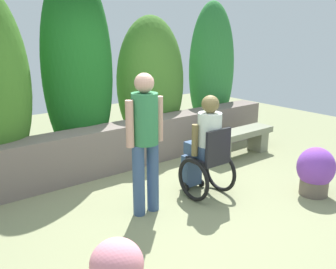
# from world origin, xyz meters

# --- Properties ---
(ground_plane) EXTENTS (12.34, 12.34, 0.00)m
(ground_plane) POSITION_xyz_m (0.00, 0.00, 0.00)
(ground_plane) COLOR gray
(stone_retaining_wall) EXTENTS (6.39, 0.42, 0.70)m
(stone_retaining_wall) POSITION_xyz_m (0.00, 1.59, 0.35)
(stone_retaining_wall) COLOR slate
(stone_retaining_wall) RESTS_ON ground
(hedge_backdrop) EXTENTS (6.32, 1.14, 3.04)m
(hedge_backdrop) POSITION_xyz_m (-0.14, 2.15, 1.32)
(hedge_backdrop) COLOR #3A7925
(hedge_backdrop) RESTS_ON ground
(stone_bench) EXTENTS (1.32, 0.36, 0.45)m
(stone_bench) POSITION_xyz_m (2.05, 0.82, 0.29)
(stone_bench) COLOR gray
(stone_bench) RESTS_ON ground
(person_in_wheelchair) EXTENTS (0.53, 0.66, 1.33)m
(person_in_wheelchair) POSITION_xyz_m (0.48, 0.05, 0.62)
(person_in_wheelchair) COLOR black
(person_in_wheelchair) RESTS_ON ground
(person_standing_companion) EXTENTS (0.49, 0.30, 1.65)m
(person_standing_companion) POSITION_xyz_m (-0.40, 0.12, 0.95)
(person_standing_companion) COLOR #375079
(person_standing_companion) RESTS_ON ground
(flower_pot_terracotta_by_wall) EXTENTS (0.48, 0.48, 0.64)m
(flower_pot_terracotta_by_wall) POSITION_xyz_m (1.61, -0.84, 0.32)
(flower_pot_terracotta_by_wall) COLOR #65574D
(flower_pot_terracotta_by_wall) RESTS_ON ground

